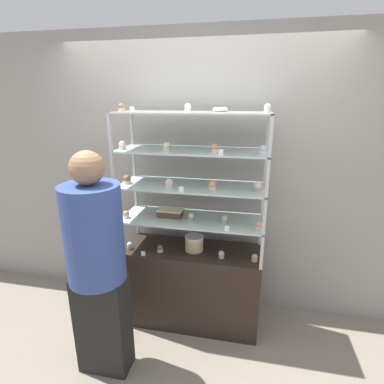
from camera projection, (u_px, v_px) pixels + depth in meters
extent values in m
plane|color=gray|center=(192.00, 318.00, 2.87)|extent=(20.00, 20.00, 0.00)
cube|color=gray|center=(200.00, 177.00, 2.83)|extent=(8.00, 0.05, 2.60)
cube|color=black|center=(192.00, 285.00, 2.76)|extent=(1.21, 0.45, 0.74)
cube|color=#B7B7BC|center=(137.00, 219.00, 2.92)|extent=(0.02, 0.02, 0.29)
cube|color=#B7B7BC|center=(261.00, 230.00, 2.69)|extent=(0.02, 0.02, 0.29)
cube|color=#B7B7BC|center=(118.00, 238.00, 2.52)|extent=(0.02, 0.02, 0.29)
cube|color=#B7B7BC|center=(262.00, 252.00, 2.29)|extent=(0.02, 0.02, 0.29)
cube|color=#B2C6C1|center=(192.00, 219.00, 2.56)|extent=(1.21, 0.45, 0.01)
cube|color=#B7B7BC|center=(135.00, 191.00, 2.83)|extent=(0.02, 0.02, 0.29)
cube|color=#B7B7BC|center=(263.00, 199.00, 2.60)|extent=(0.02, 0.02, 0.29)
cube|color=#B7B7BC|center=(116.00, 206.00, 2.43)|extent=(0.02, 0.02, 0.29)
cube|color=#B7B7BC|center=(265.00, 217.00, 2.21)|extent=(0.02, 0.02, 0.29)
cube|color=#B2C6C1|center=(192.00, 186.00, 2.48)|extent=(1.21, 0.45, 0.01)
cube|color=#B7B7BC|center=(134.00, 160.00, 2.74)|extent=(0.02, 0.02, 0.29)
cube|color=#B7B7BC|center=(266.00, 165.00, 2.52)|extent=(0.02, 0.02, 0.29)
cube|color=#B7B7BC|center=(113.00, 170.00, 2.34)|extent=(0.02, 0.02, 0.29)
cube|color=#B7B7BC|center=(268.00, 178.00, 2.12)|extent=(0.02, 0.02, 0.29)
cube|color=#B2C6C1|center=(192.00, 151.00, 2.39)|extent=(1.21, 0.45, 0.01)
cube|color=#B7B7BC|center=(132.00, 127.00, 2.66)|extent=(0.02, 0.02, 0.29)
cube|color=#B7B7BC|center=(268.00, 130.00, 2.43)|extent=(0.02, 0.02, 0.29)
cube|color=#B7B7BC|center=(110.00, 132.00, 2.26)|extent=(0.02, 0.02, 0.29)
cube|color=#B7B7BC|center=(271.00, 136.00, 2.03)|extent=(0.02, 0.02, 0.29)
cube|color=#B2C6C1|center=(192.00, 113.00, 2.30)|extent=(1.21, 0.45, 0.01)
cylinder|color=#DBBC84|center=(194.00, 244.00, 2.61)|extent=(0.16, 0.16, 0.12)
cylinder|color=silver|center=(194.00, 237.00, 2.59)|extent=(0.16, 0.16, 0.02)
cube|color=brown|center=(171.00, 213.00, 2.61)|extent=(0.21, 0.14, 0.05)
cube|color=#F4EAB2|center=(170.00, 210.00, 2.60)|extent=(0.22, 0.14, 0.01)
cylinder|color=#CCB28C|center=(130.00, 247.00, 2.65)|extent=(0.05, 0.05, 0.03)
sphere|color=silver|center=(130.00, 245.00, 2.65)|extent=(0.05, 0.05, 0.05)
cylinder|color=white|center=(160.00, 250.00, 2.60)|extent=(0.05, 0.05, 0.03)
sphere|color=#8C5B42|center=(160.00, 248.00, 2.59)|extent=(0.05, 0.05, 0.05)
cylinder|color=#CCB28C|center=(221.00, 256.00, 2.50)|extent=(0.05, 0.05, 0.03)
sphere|color=silver|center=(221.00, 254.00, 2.49)|extent=(0.05, 0.05, 0.05)
cylinder|color=#CCB28C|center=(254.00, 260.00, 2.45)|extent=(0.05, 0.05, 0.03)
sphere|color=#E5996B|center=(255.00, 257.00, 2.44)|extent=(0.05, 0.05, 0.05)
cube|color=white|center=(143.00, 254.00, 2.52)|extent=(0.04, 0.00, 0.04)
cylinder|color=white|center=(126.00, 216.00, 2.56)|extent=(0.05, 0.05, 0.03)
sphere|color=#E5996B|center=(126.00, 213.00, 2.56)|extent=(0.05, 0.05, 0.05)
cylinder|color=#CCB28C|center=(191.00, 219.00, 2.52)|extent=(0.05, 0.05, 0.03)
sphere|color=#F4EAB2|center=(191.00, 216.00, 2.51)|extent=(0.05, 0.05, 0.05)
cylinder|color=#CCB28C|center=(224.00, 221.00, 2.46)|extent=(0.05, 0.05, 0.03)
sphere|color=silver|center=(225.00, 218.00, 2.45)|extent=(0.05, 0.05, 0.05)
cylinder|color=beige|center=(258.00, 228.00, 2.34)|extent=(0.05, 0.05, 0.03)
sphere|color=#E5996B|center=(258.00, 224.00, 2.33)|extent=(0.05, 0.05, 0.05)
cube|color=white|center=(227.00, 229.00, 2.30)|extent=(0.04, 0.00, 0.04)
cylinder|color=white|center=(127.00, 182.00, 2.52)|extent=(0.06, 0.06, 0.02)
sphere|color=#8C5B42|center=(127.00, 179.00, 2.51)|extent=(0.06, 0.06, 0.06)
cylinder|color=white|center=(169.00, 186.00, 2.41)|extent=(0.06, 0.06, 0.02)
sphere|color=silver|center=(169.00, 182.00, 2.40)|extent=(0.06, 0.06, 0.06)
cylinder|color=beige|center=(212.00, 188.00, 2.36)|extent=(0.06, 0.06, 0.02)
sphere|color=#E5996B|center=(212.00, 184.00, 2.35)|extent=(0.06, 0.06, 0.06)
cylinder|color=#CCB28C|center=(257.00, 189.00, 2.32)|extent=(0.06, 0.06, 0.02)
sphere|color=silver|center=(257.00, 186.00, 2.31)|extent=(0.06, 0.06, 0.06)
cube|color=white|center=(181.00, 189.00, 2.28)|extent=(0.04, 0.00, 0.04)
cylinder|color=beige|center=(122.00, 148.00, 2.42)|extent=(0.05, 0.05, 0.02)
sphere|color=#F4EAB2|center=(122.00, 144.00, 2.41)|extent=(0.05, 0.05, 0.05)
cylinder|color=beige|center=(167.00, 149.00, 2.36)|extent=(0.05, 0.05, 0.02)
sphere|color=#F4EAB2|center=(166.00, 145.00, 2.35)|extent=(0.05, 0.05, 0.05)
cylinder|color=white|center=(215.00, 151.00, 2.27)|extent=(0.05, 0.05, 0.02)
sphere|color=#E5996B|center=(215.00, 147.00, 2.26)|extent=(0.05, 0.05, 0.05)
cylinder|color=white|center=(263.00, 152.00, 2.20)|extent=(0.05, 0.05, 0.02)
sphere|color=silver|center=(263.00, 149.00, 2.19)|extent=(0.05, 0.05, 0.05)
cube|color=white|center=(221.00, 152.00, 2.14)|extent=(0.04, 0.00, 0.04)
cylinder|color=#CCB28C|center=(122.00, 110.00, 2.30)|extent=(0.05, 0.05, 0.03)
sphere|color=#8C5B42|center=(121.00, 106.00, 2.30)|extent=(0.05, 0.05, 0.05)
cylinder|color=beige|center=(188.00, 111.00, 2.20)|extent=(0.05, 0.05, 0.03)
sphere|color=silver|center=(188.00, 107.00, 2.19)|extent=(0.05, 0.05, 0.05)
cylinder|color=#CCB28C|center=(267.00, 111.00, 2.13)|extent=(0.05, 0.05, 0.03)
sphere|color=silver|center=(268.00, 107.00, 2.12)|extent=(0.05, 0.05, 0.05)
cube|color=white|center=(132.00, 109.00, 2.18)|extent=(0.04, 0.00, 0.04)
torus|color=#EFB2BC|center=(220.00, 110.00, 2.30)|extent=(0.12, 0.12, 0.03)
cube|color=black|center=(104.00, 324.00, 2.25)|extent=(0.38, 0.21, 0.79)
cylinder|color=#33478C|center=(94.00, 234.00, 2.03)|extent=(0.40, 0.40, 0.69)
sphere|color=#936B4C|center=(87.00, 168.00, 1.89)|extent=(0.22, 0.22, 0.22)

